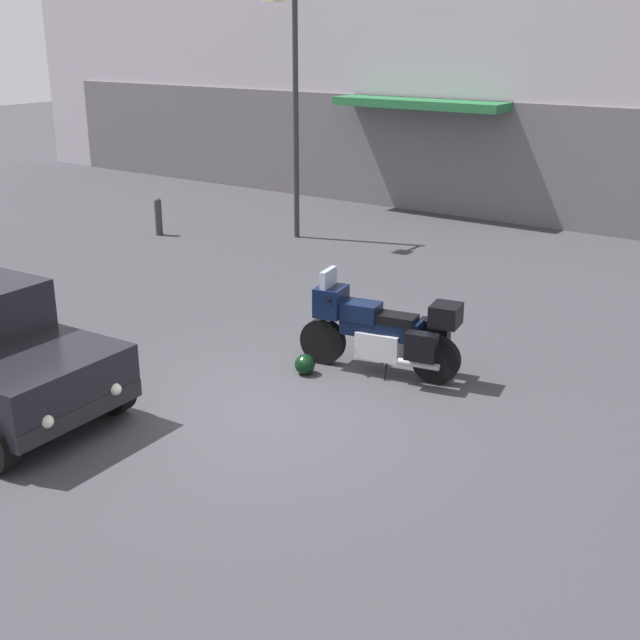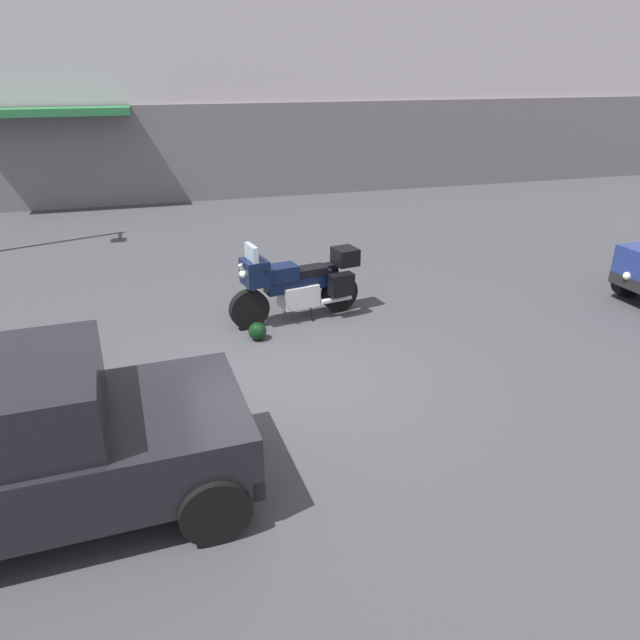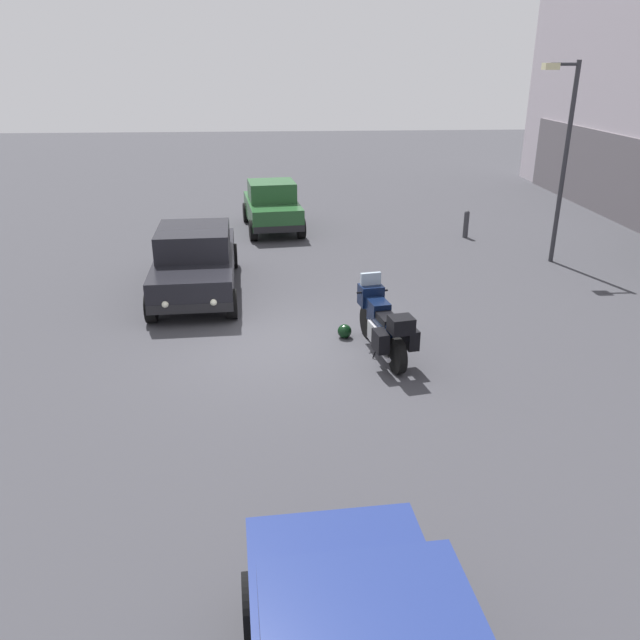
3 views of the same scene
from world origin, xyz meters
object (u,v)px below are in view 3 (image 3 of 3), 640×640
object	(u,v)px
car_compact_side	(272,206)
streetlamp_curbside	(562,145)
bollard_curbside	(466,223)
motorcycle	(383,324)
car_sedan_far	(195,260)
helmet	(345,331)

from	to	relation	value
car_compact_side	streetlamp_curbside	size ratio (longest dim) A/B	0.70
streetlamp_curbside	bollard_curbside	xyz separation A→B (m)	(-2.65, -1.50, -2.64)
motorcycle	car_sedan_far	world-z (taller)	car_sedan_far
car_sedan_far	helmet	bearing A→B (deg)	44.61
motorcycle	car_compact_side	distance (m)	9.85
helmet	streetlamp_curbside	size ratio (longest dim) A/B	0.05
car_sedan_far	streetlamp_curbside	xyz separation A→B (m)	(-1.83, 9.28, 2.31)
motorcycle	bollard_curbside	distance (m)	9.13
helmet	motorcycle	bearing A→B (deg)	37.56
motorcycle	streetlamp_curbside	bearing A→B (deg)	-54.84
bollard_curbside	car_compact_side	bearing A→B (deg)	-103.22
bollard_curbside	helmet	bearing A→B (deg)	-31.61
helmet	bollard_curbside	world-z (taller)	bollard_curbside
streetlamp_curbside	helmet	bearing A→B (deg)	-51.83
car_sedan_far	streetlamp_curbside	distance (m)	9.74
helmet	car_compact_side	bearing A→B (deg)	-170.83
motorcycle	car_sedan_far	bearing A→B (deg)	35.10
streetlamp_curbside	bollard_curbside	bearing A→B (deg)	-150.45
motorcycle	streetlamp_curbside	xyz separation A→B (m)	(-5.58, 5.45, 2.47)
helmet	car_sedan_far	xyz separation A→B (m)	(-2.94, -3.21, 0.64)
motorcycle	streetlamp_curbside	size ratio (longest dim) A/B	0.44
motorcycle	car_compact_side	world-z (taller)	car_compact_side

